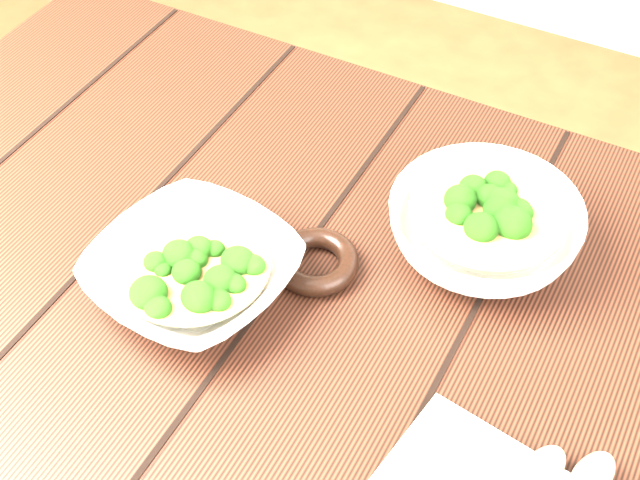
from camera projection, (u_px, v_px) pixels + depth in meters
table at (295, 359)px, 1.04m from camera, size 1.20×0.80×0.75m
soup_bowl_front at (193, 271)px, 0.94m from camera, size 0.24×0.24×0.06m
soup_bowl_back at (484, 226)px, 0.97m from camera, size 0.27×0.27×0.08m
trivet at (316, 261)px, 0.97m from camera, size 0.13×0.13×0.02m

